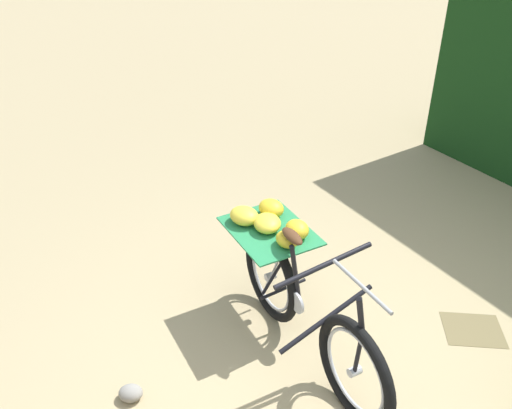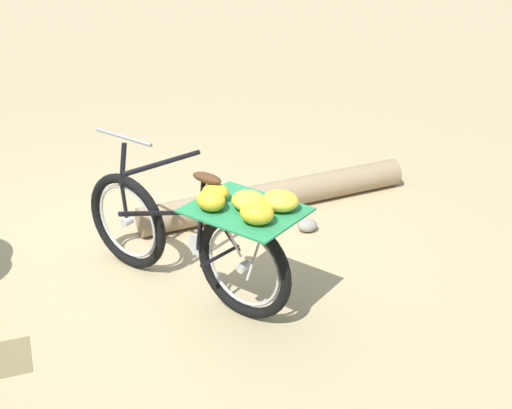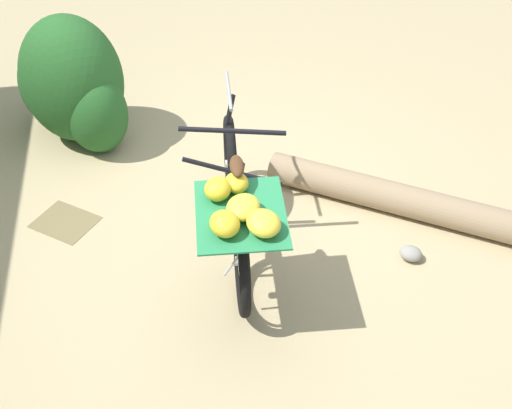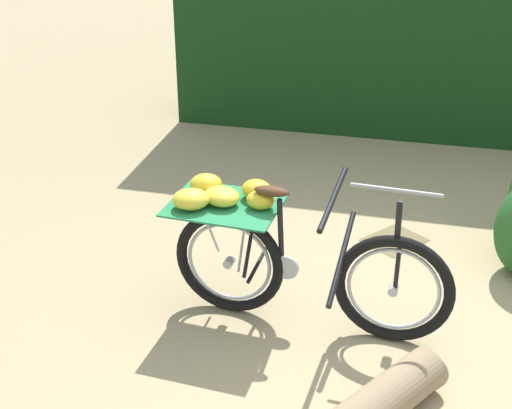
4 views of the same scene
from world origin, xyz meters
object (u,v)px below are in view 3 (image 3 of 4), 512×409
Objects in this scene: fallen_log at (422,205)px; path_stone at (411,253)px; bicycle at (236,207)px; shrub_cluster at (71,86)px.

fallen_log is 15.02× the size of path_stone.
path_stone is at bearing -94.63° from bicycle.
bicycle reaches higher than fallen_log.
path_stone is (1.08, 0.60, -0.44)m from bicycle.
fallen_log is at bearing 6.45° from shrub_cluster.
path_stone is (0.08, -0.48, -0.07)m from fallen_log.
shrub_cluster reaches higher than bicycle.
shrub_cluster is at bearing 177.50° from path_stone.
shrub_cluster is (-3.01, -0.34, 0.37)m from fallen_log.
bicycle is 1.31m from path_stone.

